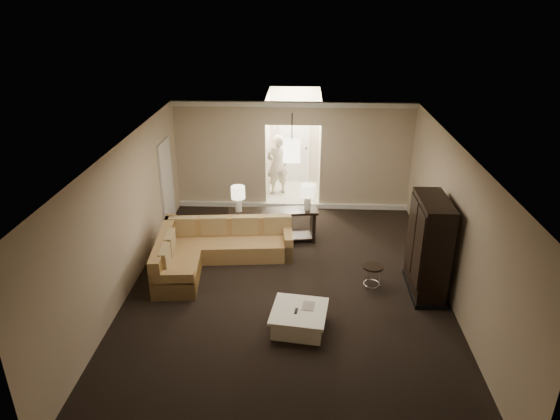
# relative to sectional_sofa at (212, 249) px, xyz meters

# --- Properties ---
(ground) EXTENTS (8.00, 8.00, 0.00)m
(ground) POSITION_rel_sectional_sofa_xyz_m (1.60, -0.92, -0.33)
(ground) COLOR black
(ground) RESTS_ON ground
(wall_back) EXTENTS (6.00, 0.04, 2.80)m
(wall_back) POSITION_rel_sectional_sofa_xyz_m (1.60, 3.08, 1.07)
(wall_back) COLOR #BAAC8D
(wall_back) RESTS_ON ground
(wall_front) EXTENTS (6.00, 0.04, 2.80)m
(wall_front) POSITION_rel_sectional_sofa_xyz_m (1.60, -4.92, 1.07)
(wall_front) COLOR #BAAC8D
(wall_front) RESTS_ON ground
(wall_left) EXTENTS (0.04, 8.00, 2.80)m
(wall_left) POSITION_rel_sectional_sofa_xyz_m (-1.40, -0.92, 1.07)
(wall_left) COLOR #BAAC8D
(wall_left) RESTS_ON ground
(wall_right) EXTENTS (0.04, 8.00, 2.80)m
(wall_right) POSITION_rel_sectional_sofa_xyz_m (4.60, -0.92, 1.07)
(wall_right) COLOR #BAAC8D
(wall_right) RESTS_ON ground
(ceiling) EXTENTS (6.00, 8.00, 0.02)m
(ceiling) POSITION_rel_sectional_sofa_xyz_m (1.60, -0.92, 2.47)
(ceiling) COLOR silver
(ceiling) RESTS_ON wall_back
(crown_molding) EXTENTS (6.00, 0.10, 0.12)m
(crown_molding) POSITION_rel_sectional_sofa_xyz_m (1.60, 3.03, 2.40)
(crown_molding) COLOR white
(crown_molding) RESTS_ON wall_back
(baseboard) EXTENTS (6.00, 0.10, 0.12)m
(baseboard) POSITION_rel_sectional_sofa_xyz_m (1.60, 3.03, -0.27)
(baseboard) COLOR white
(baseboard) RESTS_ON ground
(side_door) EXTENTS (0.05, 0.90, 2.10)m
(side_door) POSITION_rel_sectional_sofa_xyz_m (-1.37, 1.88, 0.72)
(side_door) COLOR white
(side_door) RESTS_ON ground
(foyer) EXTENTS (1.44, 2.02, 2.80)m
(foyer) POSITION_rel_sectional_sofa_xyz_m (1.60, 4.42, 0.98)
(foyer) COLOR silver
(foyer) RESTS_ON ground
(sectional_sofa) EXTENTS (2.79, 2.33, 0.82)m
(sectional_sofa) POSITION_rel_sectional_sofa_xyz_m (0.00, 0.00, 0.00)
(sectional_sofa) COLOR brown
(sectional_sofa) RESTS_ON ground
(coffee_table) EXTENTS (1.03, 1.03, 0.38)m
(coffee_table) POSITION_rel_sectional_sofa_xyz_m (1.84, -2.12, -0.14)
(coffee_table) COLOR white
(coffee_table) RESTS_ON ground
(console_table) EXTENTS (2.03, 0.68, 0.77)m
(console_table) POSITION_rel_sectional_sofa_xyz_m (1.21, 1.08, 0.13)
(console_table) COLOR black
(console_table) RESTS_ON ground
(armoire) EXTENTS (0.56, 1.31, 1.88)m
(armoire) POSITION_rel_sectional_sofa_xyz_m (4.19, -0.85, 0.58)
(armoire) COLOR black
(armoire) RESTS_ON ground
(drink_table) EXTENTS (0.39, 0.39, 0.49)m
(drink_table) POSITION_rel_sectional_sofa_xyz_m (3.22, -0.80, 0.02)
(drink_table) COLOR black
(drink_table) RESTS_ON ground
(table_lamp_left) EXTENTS (0.31, 0.31, 0.59)m
(table_lamp_left) POSITION_rel_sectional_sofa_xyz_m (0.45, 0.99, 0.83)
(table_lamp_left) COLOR white
(table_lamp_left) RESTS_ON console_table
(table_lamp_right) EXTENTS (0.31, 0.31, 0.59)m
(table_lamp_right) POSITION_rel_sectional_sofa_xyz_m (1.97, 1.16, 0.83)
(table_lamp_right) COLOR white
(table_lamp_right) RESTS_ON console_table
(pendant_light) EXTENTS (0.38, 0.38, 1.09)m
(pendant_light) POSITION_rel_sectional_sofa_xyz_m (1.60, 1.78, 1.63)
(pendant_light) COLOR black
(pendant_light) RESTS_ON ceiling
(person) EXTENTS (0.80, 0.69, 1.88)m
(person) POSITION_rel_sectional_sofa_xyz_m (1.15, 4.03, 0.61)
(person) COLOR beige
(person) RESTS_ON ground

